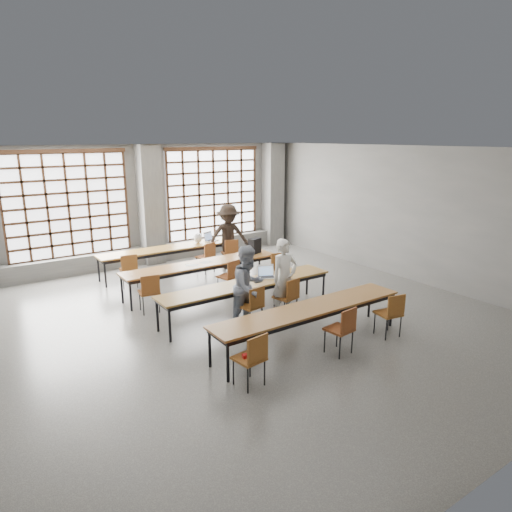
# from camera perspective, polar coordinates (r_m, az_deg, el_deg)

# --- Properties ---
(floor) EXTENTS (11.00, 11.00, 0.00)m
(floor) POSITION_cam_1_polar(r_m,az_deg,el_deg) (9.82, -0.96, -7.55)
(floor) COLOR #50504E
(floor) RESTS_ON ground
(ceiling) EXTENTS (11.00, 11.00, 0.00)m
(ceiling) POSITION_cam_1_polar(r_m,az_deg,el_deg) (9.09, -1.05, 13.31)
(ceiling) COLOR silver
(ceiling) RESTS_ON floor
(wall_back) EXTENTS (10.00, 0.00, 10.00)m
(wall_back) POSITION_cam_1_polar(r_m,az_deg,el_deg) (14.14, -13.50, 6.33)
(wall_back) COLOR #5A5A58
(wall_back) RESTS_ON floor
(wall_right) EXTENTS (0.00, 11.00, 11.00)m
(wall_right) POSITION_cam_1_polar(r_m,az_deg,el_deg) (12.71, 18.21, 5.08)
(wall_right) COLOR #5A5A58
(wall_right) RESTS_ON floor
(column_mid) EXTENTS (0.60, 0.55, 3.50)m
(column_mid) POSITION_cam_1_polar(r_m,az_deg,el_deg) (13.89, -13.07, 6.21)
(column_mid) COLOR #525250
(column_mid) RESTS_ON floor
(column_right) EXTENTS (0.60, 0.55, 3.50)m
(column_right) POSITION_cam_1_polar(r_m,az_deg,el_deg) (16.07, 2.11, 7.70)
(column_right) COLOR #525250
(column_right) RESTS_ON floor
(window_left) EXTENTS (3.32, 0.12, 3.00)m
(window_left) POSITION_cam_1_polar(r_m,az_deg,el_deg) (13.41, -22.42, 5.83)
(window_left) COLOR white
(window_left) RESTS_ON wall_back
(window_right) EXTENTS (3.32, 0.12, 3.00)m
(window_right) POSITION_cam_1_polar(r_m,az_deg,el_deg) (15.00, -5.34, 7.72)
(window_right) COLOR white
(window_right) RESTS_ON wall_back
(sill_ledge) EXTENTS (9.80, 0.35, 0.50)m
(sill_ledge) POSITION_cam_1_polar(r_m,az_deg,el_deg) (14.25, -12.84, 0.27)
(sill_ledge) COLOR #525250
(sill_ledge) RESTS_ON floor
(desk_row_a) EXTENTS (4.00, 0.70, 0.73)m
(desk_row_a) POSITION_cam_1_polar(r_m,az_deg,el_deg) (12.93, -10.66, 0.81)
(desk_row_a) COLOR brown
(desk_row_a) RESTS_ON floor
(desk_row_b) EXTENTS (4.00, 0.70, 0.73)m
(desk_row_b) POSITION_cam_1_polar(r_m,az_deg,el_deg) (11.23, -6.76, -1.17)
(desk_row_b) COLOR brown
(desk_row_b) RESTS_ON floor
(desk_row_c) EXTENTS (4.00, 0.70, 0.73)m
(desk_row_c) POSITION_cam_1_polar(r_m,az_deg,el_deg) (9.67, -1.09, -3.72)
(desk_row_c) COLOR brown
(desk_row_c) RESTS_ON floor
(desk_row_d) EXTENTS (4.00, 0.70, 0.73)m
(desk_row_d) POSITION_cam_1_polar(r_m,az_deg,el_deg) (8.38, 6.76, -6.80)
(desk_row_d) COLOR brown
(desk_row_d) RESTS_ON floor
(chair_back_left) EXTENTS (0.49, 0.49, 0.88)m
(chair_back_left) POSITION_cam_1_polar(r_m,az_deg,el_deg) (11.90, -15.61, -1.34)
(chair_back_left) COLOR brown
(chair_back_left) RESTS_ON floor
(chair_back_mid) EXTENTS (0.51, 0.51, 0.88)m
(chair_back_mid) POSITION_cam_1_polar(r_m,az_deg,el_deg) (12.76, -6.13, 0.20)
(chair_back_mid) COLOR brown
(chair_back_mid) RESTS_ON floor
(chair_back_right) EXTENTS (0.51, 0.51, 0.88)m
(chair_back_right) POSITION_cam_1_polar(r_m,az_deg,el_deg) (13.13, -3.21, 0.68)
(chair_back_right) COLOR brown
(chair_back_right) RESTS_ON floor
(chair_mid_left) EXTENTS (0.48, 0.48, 0.88)m
(chair_mid_left) POSITION_cam_1_polar(r_m,az_deg,el_deg) (10.09, -13.17, -4.09)
(chair_mid_left) COLOR brown
(chair_mid_left) RESTS_ON floor
(chair_mid_centre) EXTENTS (0.51, 0.51, 0.88)m
(chair_mid_centre) POSITION_cam_1_polar(r_m,az_deg,el_deg) (10.94, -3.26, -2.22)
(chair_mid_centre) COLOR brown
(chair_mid_centre) RESTS_ON floor
(chair_mid_right) EXTENTS (0.48, 0.48, 0.88)m
(chair_mid_right) POSITION_cam_1_polar(r_m,az_deg,el_deg) (11.68, 2.49, -1.11)
(chair_mid_right) COLOR brown
(chair_mid_right) RESTS_ON floor
(chair_front_left) EXTENTS (0.49, 0.49, 0.88)m
(chair_front_left) POSITION_cam_1_polar(r_m,az_deg,el_deg) (9.07, -0.40, -5.86)
(chair_front_left) COLOR brown
(chair_front_left) RESTS_ON floor
(chair_front_right) EXTENTS (0.50, 0.50, 0.88)m
(chair_front_right) POSITION_cam_1_polar(r_m,az_deg,el_deg) (9.57, 4.09, -4.76)
(chair_front_right) COLOR brown
(chair_front_right) RESTS_ON floor
(chair_near_left) EXTENTS (0.47, 0.47, 0.88)m
(chair_near_left) POSITION_cam_1_polar(r_m,az_deg,el_deg) (7.03, -0.46, -12.27)
(chair_near_left) COLOR brown
(chair_near_left) RESTS_ON floor
(chair_near_mid) EXTENTS (0.46, 0.47, 0.88)m
(chair_near_mid) POSITION_cam_1_polar(r_m,az_deg,el_deg) (8.15, 10.80, -8.61)
(chair_near_mid) COLOR brown
(chair_near_mid) RESTS_ON floor
(chair_near_right) EXTENTS (0.49, 0.49, 0.88)m
(chair_near_right) POSITION_cam_1_polar(r_m,az_deg,el_deg) (9.04, 16.56, -6.56)
(chair_near_right) COLOR brown
(chair_near_right) RESTS_ON floor
(student_male) EXTENTS (0.62, 0.41, 1.69)m
(student_male) POSITION_cam_1_polar(r_m,az_deg,el_deg) (9.56, 3.57, -2.83)
(student_male) COLOR silver
(student_male) RESTS_ON floor
(student_female) EXTENTS (0.94, 0.81, 1.67)m
(student_female) POSITION_cam_1_polar(r_m,az_deg,el_deg) (9.06, -0.93, -3.86)
(student_female) COLOR #18274A
(student_female) RESTS_ON floor
(student_back) EXTENTS (1.35, 1.03, 1.85)m
(student_back) POSITION_cam_1_polar(r_m,az_deg,el_deg) (13.15, -3.45, 2.45)
(student_back) COLOR black
(student_back) RESTS_ON floor
(laptop_front) EXTENTS (0.45, 0.42, 0.26)m
(laptop_front) POSITION_cam_1_polar(r_m,az_deg,el_deg) (10.02, 1.31, -2.29)
(laptop_front) COLOR #BABABF
(laptop_front) RESTS_ON desk_row_c
(laptop_back) EXTENTS (0.45, 0.42, 0.26)m
(laptop_back) POSITION_cam_1_polar(r_m,az_deg,el_deg) (13.56, -5.76, 2.19)
(laptop_back) COLOR #BCBCC2
(laptop_back) RESTS_ON desk_row_a
(mouse) EXTENTS (0.11, 0.09, 0.04)m
(mouse) POSITION_cam_1_polar(r_m,az_deg,el_deg) (10.15, 3.45, -2.33)
(mouse) COLOR white
(mouse) RESTS_ON desk_row_c
(green_box) EXTENTS (0.27, 0.16, 0.09)m
(green_box) POSITION_cam_1_polar(r_m,az_deg,el_deg) (9.67, -1.60, -3.03)
(green_box) COLOR green
(green_box) RESTS_ON desk_row_c
(phone) EXTENTS (0.14, 0.09, 0.01)m
(phone) POSITION_cam_1_polar(r_m,az_deg,el_deg) (9.66, 0.13, -3.28)
(phone) COLOR black
(phone) RESTS_ON desk_row_c
(paper_sheet_b) EXTENTS (0.36, 0.34, 0.00)m
(paper_sheet_b) POSITION_cam_1_polar(r_m,az_deg,el_deg) (11.04, -8.02, -1.13)
(paper_sheet_b) COLOR white
(paper_sheet_b) RESTS_ON desk_row_b
(paper_sheet_c) EXTENTS (0.35, 0.30, 0.00)m
(paper_sheet_c) POSITION_cam_1_polar(r_m,az_deg,el_deg) (11.26, -6.32, -0.76)
(paper_sheet_c) COLOR white
(paper_sheet_c) RESTS_ON desk_row_b
(backpack) EXTENTS (0.36, 0.29, 0.40)m
(backpack) POSITION_cam_1_polar(r_m,az_deg,el_deg) (12.00, -0.15, 1.29)
(backpack) COLOR black
(backpack) RESTS_ON desk_row_b
(plastic_bag) EXTENTS (0.29, 0.25, 0.29)m
(plastic_bag) POSITION_cam_1_polar(r_m,az_deg,el_deg) (13.30, -7.26, 2.26)
(plastic_bag) COLOR silver
(plastic_bag) RESTS_ON desk_row_a
(red_pouch) EXTENTS (0.21, 0.12, 0.06)m
(red_pouch) POSITION_cam_1_polar(r_m,az_deg,el_deg) (7.10, -0.90, -12.31)
(red_pouch) COLOR #AA1615
(red_pouch) RESTS_ON chair_near_left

